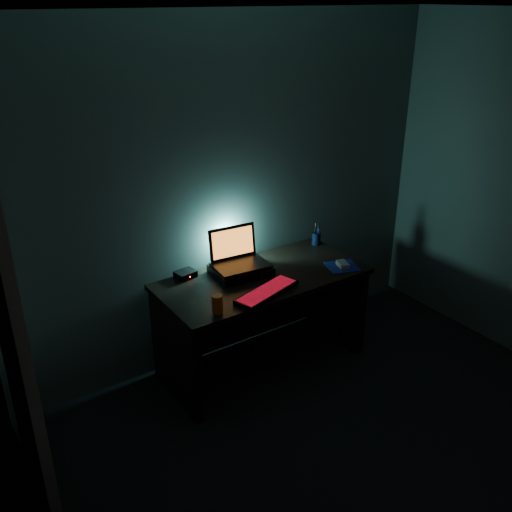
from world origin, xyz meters
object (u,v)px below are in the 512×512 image
(keyboard, at_px, (267,292))
(pen_cup, at_px, (316,239))
(laptop, at_px, (237,256))
(router, at_px, (185,274))
(juice_glass, at_px, (217,304))
(mouse, at_px, (343,264))

(keyboard, distance_m, pen_cup, 0.93)
(laptop, bearing_deg, router, 166.20)
(pen_cup, height_order, router, pen_cup)
(pen_cup, bearing_deg, router, 176.93)
(juice_glass, relative_size, router, 0.78)
(mouse, bearing_deg, juice_glass, -158.65)
(pen_cup, bearing_deg, mouse, -103.47)
(keyboard, xyz_separation_m, juice_glass, (-0.39, -0.02, 0.04))
(router, bearing_deg, juice_glass, -103.99)
(keyboard, relative_size, mouse, 4.83)
(mouse, distance_m, juice_glass, 1.10)
(mouse, distance_m, pen_cup, 0.45)
(keyboard, distance_m, juice_glass, 0.40)
(laptop, relative_size, juice_glass, 3.41)
(laptop, distance_m, juice_glass, 0.60)
(laptop, xyz_separation_m, mouse, (0.68, -0.37, -0.10))
(keyboard, relative_size, pen_cup, 5.34)
(keyboard, bearing_deg, laptop, 70.28)
(laptop, xyz_separation_m, router, (-0.36, 0.12, -0.10))
(juice_glass, bearing_deg, pen_cup, 22.18)
(mouse, bearing_deg, router, 172.95)
(pen_cup, bearing_deg, laptop, -175.38)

